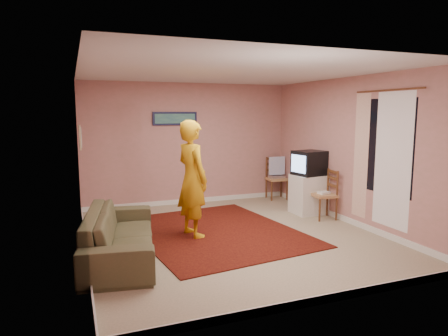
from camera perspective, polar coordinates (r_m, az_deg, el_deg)
name	(u,v)px	position (r m, az deg, el deg)	size (l,w,h in m)	color
ground	(232,236)	(6.57, 1.17, -9.62)	(5.00, 5.00, 0.00)	tan
wall_back	(189,144)	(8.65, -5.07, 3.42)	(4.50, 0.02, 2.60)	tan
wall_front	(327,182)	(4.11, 14.49, -1.92)	(4.50, 0.02, 2.60)	tan
wall_left	(81,162)	(5.84, -19.71, 0.75)	(0.02, 5.00, 2.60)	tan
wall_right	(349,151)	(7.44, 17.48, 2.33)	(0.02, 5.00, 2.60)	tan
ceiling	(233,72)	(6.29, 1.24, 13.58)	(4.50, 5.00, 0.02)	silver
baseboard_back	(189,201)	(8.83, -4.96, -4.70)	(4.50, 0.02, 0.10)	silver
baseboard_front	(322,299)	(4.50, 13.83, -17.76)	(4.50, 0.02, 0.10)	silver
baseboard_left	(86,250)	(6.11, -19.05, -10.95)	(0.02, 5.00, 0.10)	silver
baseboard_right	(346,219)	(7.65, 17.02, -7.03)	(0.02, 5.00, 0.10)	silver
window	(387,147)	(6.74, 22.24, 2.83)	(0.01, 1.10, 1.50)	black
curtain_sheer	(393,161)	(6.65, 22.94, 0.99)	(0.01, 0.75, 2.10)	white
curtain_floral	(361,156)	(7.15, 18.98, 1.64)	(0.01, 0.35, 2.10)	white
curtain_rod	(388,90)	(6.70, 22.36, 10.25)	(0.02, 0.02, 1.40)	brown
picture_back	(175,119)	(8.52, -7.01, 7.02)	(0.95, 0.04, 0.28)	#131435
picture_left	(80,137)	(7.41, -19.86, 4.14)	(0.04, 0.38, 0.42)	tan
area_rug	(215,231)	(6.75, -1.27, -9.05)	(2.49, 3.11, 0.02)	black
tv_cabinet	(308,194)	(8.04, 11.98, -3.68)	(0.60, 0.55, 0.77)	silver
crt_tv	(309,163)	(7.94, 12.08, 0.71)	(0.62, 0.58, 0.48)	black
chair_a	(277,174)	(9.22, 7.55, -0.83)	(0.48, 0.46, 0.52)	#A88051
dvd_player	(277,177)	(9.23, 7.54, -1.24)	(0.33, 0.23, 0.06)	silver
blue_throw	(277,166)	(9.19, 7.57, 0.33)	(0.39, 0.05, 0.41)	#98B3FA
chair_b	(324,189)	(7.68, 14.12, -2.93)	(0.45, 0.47, 0.50)	#A88051
game_console	(324,193)	(7.69, 14.10, -3.44)	(0.21, 0.15, 0.04)	silver
sofa	(120,234)	(5.74, -14.61, -9.09)	(2.25, 0.88, 0.66)	#4D462F
person	(192,179)	(6.36, -4.55, -1.56)	(0.68, 0.45, 1.87)	gold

